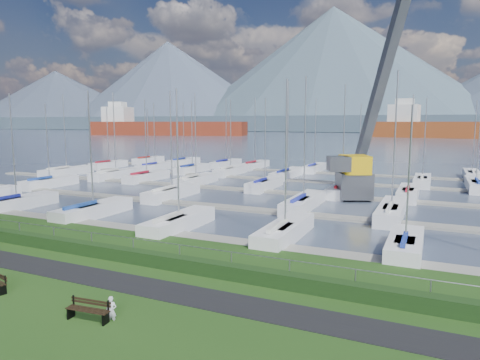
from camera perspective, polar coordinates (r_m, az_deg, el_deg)
The scene contains 13 objects.
path at distance 21.99m, azimuth -16.86°, elevation -12.65°, with size 160.00×2.00×0.04m, color black.
water at distance 278.79m, azimuth 21.77°, elevation 5.61°, with size 800.00×540.00×0.20m, color #434E63.
hedge at distance 23.77m, azimuth -12.70°, elevation -10.07°, with size 80.00×0.70×0.70m, color #1A3413.
fence at distance 23.83m, azimuth -12.17°, elevation -7.88°, with size 0.04×0.04×80.00m, color gray.
foothill at distance 348.61m, azimuth 22.41°, elevation 6.96°, with size 900.00×80.00×12.00m, color #445663.
mountains at distance 424.81m, azimuth 24.12°, elevation 12.42°, with size 1190.00×360.00×115.00m.
docks at distance 47.09m, azimuth 7.09°, elevation -1.78°, with size 90.00×41.60×0.25m.
bench_right at distance 18.04m, azimuth -19.54°, elevation -16.02°, with size 1.83×0.60×0.85m.
person at distance 17.68m, azimuth -16.81°, elevation -15.91°, with size 0.41×0.27×1.12m, color silver.
crane at distance 45.45m, azimuth 15.96°, elevation 4.68°, with size 7.85×12.87×22.35m.
cargo_ship_west at distance 254.03m, azimuth -10.41°, elevation 6.79°, with size 91.35×38.60×21.50m.
cargo_ship_mid at distance 231.81m, azimuth 28.43°, elevation 5.87°, with size 100.62×26.05×21.50m.
sailboat_fleet at distance 50.04m, azimuth 5.47°, elevation 5.27°, with size 75.15×49.62×13.71m.
Camera 1 is at (13.83, -18.34, 7.57)m, focal length 32.00 mm.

